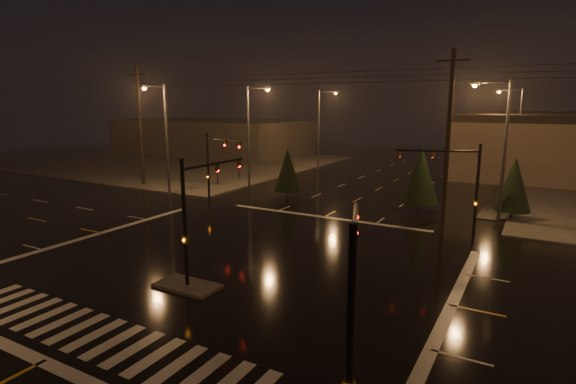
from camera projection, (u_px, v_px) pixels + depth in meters
name	position (u px, v px, depth m)	size (l,w,h in m)	color
ground	(238.00, 261.00, 24.19)	(140.00, 140.00, 0.00)	black
sidewalk_nw	(189.00, 162.00, 64.25)	(36.00, 36.00, 0.12)	#484540
median_island	(187.00, 286.00, 20.75)	(3.00, 1.60, 0.15)	#484540
crosswalk	(95.00, 335.00, 16.49)	(15.00, 2.60, 0.01)	beige
stop_bar_near	(43.00, 362.00, 14.78)	(16.00, 0.50, 0.01)	beige
stop_bar_far	(324.00, 217.00, 33.59)	(16.00, 0.50, 0.01)	beige
commercial_block	(214.00, 137.00, 76.38)	(30.00, 18.00, 5.60)	#46403D
signal_mast_median	(198.00, 204.00, 20.83)	(0.25, 4.59, 6.00)	black
signal_mast_ne	(459.00, 179.00, 27.56)	(4.84, 1.86, 6.00)	black
signal_mast_nw	(215.00, 160.00, 36.68)	(4.84, 1.86, 6.00)	black
signal_mast_se	(351.00, 311.00, 10.21)	(1.55, 3.87, 6.00)	black
streetlight_1	(251.00, 130.00, 43.83)	(2.77, 0.32, 10.00)	#38383A
streetlight_2	(321.00, 124.00, 57.52)	(2.77, 0.32, 10.00)	#38383A
streetlight_3	(501.00, 141.00, 31.37)	(2.77, 0.32, 10.00)	#38383A
streetlight_4	(516.00, 128.00, 48.48)	(2.77, 0.32, 10.00)	#38383A
streetlight_5	(164.00, 132.00, 40.32)	(0.32, 2.77, 10.00)	#38383A
utility_pole_0	(140.00, 126.00, 45.54)	(2.20, 0.32, 12.00)	black
utility_pole_1	(448.00, 136.00, 31.13)	(2.20, 0.32, 12.00)	black
conifer_0	(514.00, 184.00, 32.31)	(2.50, 2.50, 4.61)	black
conifer_3	(288.00, 170.00, 39.72)	(2.43, 2.43, 4.49)	black
conifer_4	(421.00, 175.00, 34.74)	(2.86, 2.86, 5.16)	black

